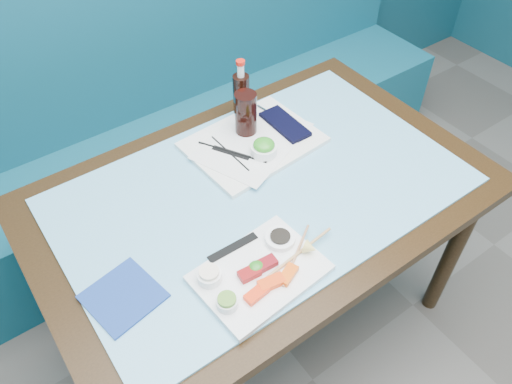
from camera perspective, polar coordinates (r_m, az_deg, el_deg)
booth_bench at (r=2.35m, az=-11.61°, el=5.80°), size 3.00×0.56×1.17m
dining_table at (r=1.60m, az=0.67°, el=-1.92°), size 1.40×0.90×0.75m
glass_top at (r=1.54m, az=0.70°, el=0.25°), size 1.22×0.76×0.01m
sashimi_plate at (r=1.33m, az=0.44°, el=-9.25°), size 0.35×0.26×0.02m
salmon_left at (r=1.27m, az=0.07°, el=-11.56°), size 0.07×0.04×0.02m
salmon_mid at (r=1.29m, az=1.77°, el=-10.31°), size 0.07×0.04×0.02m
salmon_right at (r=1.31m, az=3.67°, el=-9.39°), size 0.07×0.05×0.02m
tuna_left at (r=1.31m, az=-0.76°, el=-9.29°), size 0.06×0.04×0.02m
tuna_right at (r=1.33m, az=1.20°, el=-8.16°), size 0.06×0.04×0.02m
seaweed_garnish at (r=1.32m, az=0.01°, el=-8.56°), size 0.04×0.04×0.02m
ramekin_wasabi at (r=1.26m, az=-3.32°, el=-12.51°), size 0.07×0.07×0.02m
wasabi_fill at (r=1.24m, az=-3.35°, el=-12.12°), size 0.06×0.06×0.01m
ramekin_ginger at (r=1.30m, az=-5.34°, el=-9.57°), size 0.07×0.07×0.03m
ginger_fill at (r=1.29m, az=-5.40°, el=-9.10°), size 0.06×0.06×0.01m
soy_dish at (r=1.38m, az=2.78°, el=-5.35°), size 0.11×0.11×0.02m
soy_fill at (r=1.37m, az=2.79°, el=-5.07°), size 0.07×0.07×0.01m
lemon_wedge at (r=1.35m, az=6.23°, el=-6.41°), size 0.05×0.05×0.04m
chopstick_sleeve at (r=1.37m, az=-2.67°, el=-6.34°), size 0.15×0.03×0.00m
wooden_chopstick_a at (r=1.35m, az=4.63°, el=-7.12°), size 0.19×0.12×0.01m
wooden_chopstick_b at (r=1.36m, az=4.96°, el=-6.90°), size 0.25×0.04×0.01m
serving_tray at (r=1.68m, az=-0.35°, el=5.68°), size 0.44×0.35×0.02m
paper_placemat at (r=1.68m, az=-0.35°, el=5.91°), size 0.45×0.39×0.00m
seaweed_bowl at (r=1.62m, az=0.90°, el=4.81°), size 0.10×0.10×0.03m
seaweed_salad at (r=1.60m, az=0.91°, el=5.42°), size 0.08×0.08×0.04m
cola_glass at (r=1.67m, az=-1.18°, el=8.98°), size 0.09×0.09×0.15m
navy_pouch at (r=1.74m, az=3.32°, el=7.74°), size 0.08×0.19×0.01m
fork at (r=1.80m, az=1.09°, el=9.30°), size 0.02×0.08×0.01m
black_chopstick_a at (r=1.63m, az=-2.99°, el=4.45°), size 0.01×0.21×0.01m
black_chopstick_b at (r=1.63m, az=-2.76°, el=4.58°), size 0.13×0.22×0.01m
tray_sleeve at (r=1.63m, az=-2.87°, el=4.48°), size 0.09×0.13×0.00m
cola_bottle_body at (r=1.77m, az=-1.69°, el=10.87°), size 0.06×0.06×0.16m
cola_bottle_neck at (r=1.71m, az=-1.77°, el=13.74°), size 0.03×0.03×0.05m
cola_bottle_cap at (r=1.69m, az=-1.79°, el=14.58°), size 0.04×0.04×0.01m
blue_napkin at (r=1.34m, az=-14.94°, el=-11.44°), size 0.20×0.20×0.01m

